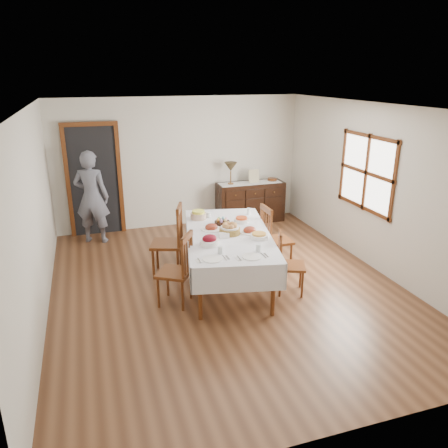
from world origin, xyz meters
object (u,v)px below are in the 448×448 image
object	(u,v)px
dining_table	(228,239)
sideboard	(250,202)
chair_left_near	(178,269)
chair_right_far	(274,237)
table_lamp	(231,167)
chair_right_near	(288,262)
chair_left_far	(170,240)
person	(91,194)

from	to	relation	value
dining_table	sideboard	size ratio (longest dim) A/B	1.80
chair_left_near	chair_right_far	distance (m)	1.84
chair_right_far	table_lamp	bearing A→B (deg)	-1.34
chair_right_near	sideboard	distance (m)	3.22
chair_left_far	table_lamp	distance (m)	2.70
chair_left_near	chair_right_near	distance (m)	1.57
table_lamp	person	bearing A→B (deg)	-175.83
chair_left_near	dining_table	bearing A→B (deg)	146.69
chair_left_near	chair_right_far	world-z (taller)	chair_right_far
dining_table	chair_right_far	bearing A→B (deg)	30.41
chair_right_far	table_lamp	world-z (taller)	table_lamp
chair_left_far	chair_right_near	distance (m)	1.85
dining_table	chair_right_near	distance (m)	0.93
dining_table	table_lamp	xyz separation A→B (m)	(0.91, 2.61, 0.49)
chair_right_far	sideboard	xyz separation A→B (m)	(0.50, 2.33, -0.11)
chair_right_far	sideboard	bearing A→B (deg)	-12.14
chair_left_near	chair_left_far	size ratio (longest dim) A/B	0.91
chair_right_near	sideboard	size ratio (longest dim) A/B	0.65
dining_table	chair_right_far	distance (m)	0.93
chair_left_near	sideboard	size ratio (longest dim) A/B	0.73
chair_right_near	person	bearing A→B (deg)	63.68
person	table_lamp	bearing A→B (deg)	-156.06
table_lamp	sideboard	bearing A→B (deg)	2.08
chair_right_near	chair_right_far	bearing A→B (deg)	12.82
person	table_lamp	xyz separation A→B (m)	(2.76, 0.20, 0.28)
chair_left_near	chair_left_far	xyz separation A→B (m)	(0.09, 0.97, 0.05)
chair_left_near	chair_left_far	bearing A→B (deg)	-153.24
sideboard	table_lamp	distance (m)	0.90
chair_left_near	chair_left_far	distance (m)	0.97
dining_table	chair_left_far	distance (m)	0.96
chair_left_far	person	xyz separation A→B (m)	(-1.09, 1.83, 0.35)
chair_left_near	chair_right_far	xyz separation A→B (m)	(1.71, 0.68, 0.01)
chair_right_far	table_lamp	size ratio (longest dim) A/B	2.30
person	dining_table	bearing A→B (deg)	147.27
dining_table	sideboard	bearing A→B (deg)	74.38
chair_right_near	sideboard	world-z (taller)	chair_right_near
chair_right_near	table_lamp	bearing A→B (deg)	19.08
chair_right_near	sideboard	bearing A→B (deg)	11.13
chair_left_far	person	world-z (taller)	person
chair_left_near	person	xyz separation A→B (m)	(-1.00, 2.79, 0.40)
dining_table	table_lamp	distance (m)	2.81
dining_table	chair_left_near	xyz separation A→B (m)	(-0.84, -0.39, -0.19)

